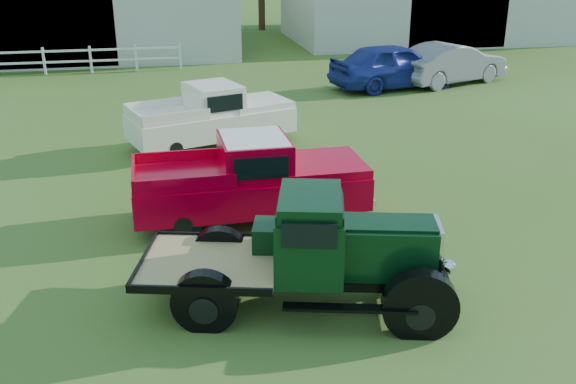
{
  "coord_description": "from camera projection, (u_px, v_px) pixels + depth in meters",
  "views": [
    {
      "loc": [
        -2.16,
        -10.22,
        5.67
      ],
      "look_at": [
        0.2,
        1.2,
        1.05
      ],
      "focal_mm": 40.0,
      "sensor_mm": 36.0,
      "label": 1
    }
  ],
  "objects": [
    {
      "name": "vintage_flatbed",
      "position": [
        304.0,
        251.0,
        10.3
      ],
      "size": [
        5.34,
        3.18,
        1.98
      ],
      "primitive_type": null,
      "rotation": [
        0.0,
        0.0,
        -0.26
      ],
      "color": "black",
      "rests_on": "ground"
    },
    {
      "name": "fence_rail",
      "position": [
        20.0,
        62.0,
        28.29
      ],
      "size": [
        14.2,
        0.16,
        1.2
      ],
      "primitive_type": null,
      "color": "white",
      "rests_on": "ground"
    },
    {
      "name": "ground",
      "position": [
        291.0,
        269.0,
        11.8
      ],
      "size": [
        120.0,
        120.0,
        0.0
      ],
      "primitive_type": "plane",
      "color": "#40611C"
    },
    {
      "name": "misc_car_grey",
      "position": [
        451.0,
        63.0,
        26.65
      ],
      "size": [
        5.36,
        3.47,
        1.67
      ],
      "primitive_type": "imported",
      "rotation": [
        0.0,
        0.0,
        1.94
      ],
      "color": "slate",
      "rests_on": "ground"
    },
    {
      "name": "misc_car_blue",
      "position": [
        395.0,
        66.0,
        25.81
      ],
      "size": [
        5.61,
        3.06,
        1.81
      ],
      "primitive_type": "imported",
      "rotation": [
        0.0,
        0.0,
        1.75
      ],
      "color": "navy",
      "rests_on": "ground"
    },
    {
      "name": "red_pickup",
      "position": [
        250.0,
        179.0,
        13.6
      ],
      "size": [
        5.11,
        2.0,
        1.86
      ],
      "primitive_type": null,
      "rotation": [
        0.0,
        0.0,
        0.01
      ],
      "color": "#BF001C",
      "rests_on": "ground"
    },
    {
      "name": "white_pickup",
      "position": [
        211.0,
        116.0,
        18.51
      ],
      "size": [
        5.2,
        3.27,
        1.79
      ],
      "primitive_type": null,
      "rotation": [
        0.0,
        0.0,
        0.31
      ],
      "color": "white",
      "rests_on": "ground"
    }
  ]
}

